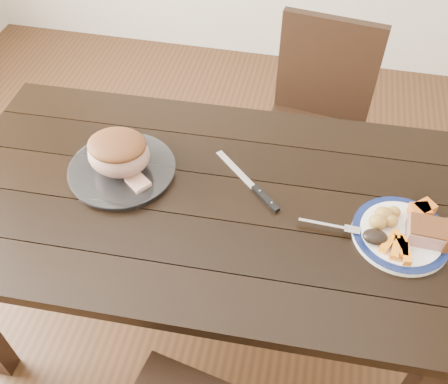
% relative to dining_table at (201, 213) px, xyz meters
% --- Properties ---
extents(ground, '(4.00, 4.00, 0.00)m').
position_rel_dining_table_xyz_m(ground, '(-0.00, 0.00, -0.66)').
color(ground, '#472B16').
rests_on(ground, ground).
extents(dining_table, '(1.63, 0.95, 0.75)m').
position_rel_dining_table_xyz_m(dining_table, '(0.00, 0.00, 0.00)').
color(dining_table, black).
rests_on(dining_table, ground).
extents(chair_far, '(0.48, 0.49, 0.93)m').
position_rel_dining_table_xyz_m(chair_far, '(0.32, 0.74, -0.13)').
color(chair_far, black).
rests_on(chair_far, ground).
extents(dinner_plate, '(0.28, 0.28, 0.02)m').
position_rel_dining_table_xyz_m(dinner_plate, '(0.61, -0.04, 0.10)').
color(dinner_plate, white).
rests_on(dinner_plate, dining_table).
extents(plate_rim, '(0.28, 0.28, 0.02)m').
position_rel_dining_table_xyz_m(plate_rim, '(0.61, -0.04, 0.11)').
color(plate_rim, '#0D1742').
rests_on(plate_rim, dinner_plate).
extents(serving_platter, '(0.34, 0.34, 0.02)m').
position_rel_dining_table_xyz_m(serving_platter, '(-0.27, 0.04, 0.10)').
color(serving_platter, white).
rests_on(serving_platter, dining_table).
extents(pork_slice, '(0.11, 0.09, 0.05)m').
position_rel_dining_table_xyz_m(pork_slice, '(0.67, -0.04, 0.14)').
color(pork_slice, tan).
rests_on(pork_slice, dinner_plate).
extents(roasted_potatoes, '(0.09, 0.09, 0.04)m').
position_rel_dining_table_xyz_m(roasted_potatoes, '(0.55, -0.01, 0.13)').
color(roasted_potatoes, gold).
rests_on(roasted_potatoes, dinner_plate).
extents(carrot_batons, '(0.09, 0.11, 0.02)m').
position_rel_dining_table_xyz_m(carrot_batons, '(0.59, -0.10, 0.12)').
color(carrot_batons, orange).
rests_on(carrot_batons, dinner_plate).
extents(pumpkin_wedges, '(0.08, 0.08, 0.04)m').
position_rel_dining_table_xyz_m(pumpkin_wedges, '(0.66, 0.04, 0.13)').
color(pumpkin_wedges, orange).
rests_on(pumpkin_wedges, dinner_plate).
extents(dark_mushroom, '(0.07, 0.05, 0.03)m').
position_rel_dining_table_xyz_m(dark_mushroom, '(0.53, -0.08, 0.13)').
color(dark_mushroom, black).
rests_on(dark_mushroom, dinner_plate).
extents(fork, '(0.18, 0.03, 0.00)m').
position_rel_dining_table_xyz_m(fork, '(0.41, -0.06, 0.11)').
color(fork, silver).
rests_on(fork, dinner_plate).
extents(roast_joint, '(0.20, 0.17, 0.13)m').
position_rel_dining_table_xyz_m(roast_joint, '(-0.27, 0.04, 0.17)').
color(roast_joint, tan).
rests_on(roast_joint, serving_platter).
extents(cut_slice, '(0.09, 0.09, 0.02)m').
position_rel_dining_table_xyz_m(cut_slice, '(-0.20, -0.02, 0.12)').
color(cut_slice, tan).
rests_on(cut_slice, serving_platter).
extents(carving_knife, '(0.25, 0.24, 0.01)m').
position_rel_dining_table_xyz_m(carving_knife, '(0.17, 0.05, 0.10)').
color(carving_knife, silver).
rests_on(carving_knife, dining_table).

